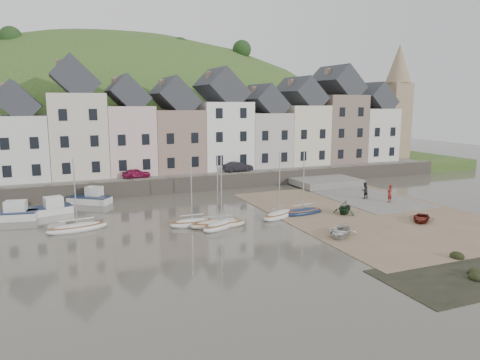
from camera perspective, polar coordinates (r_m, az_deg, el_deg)
name	(u,v)px	position (r m, az deg, el deg)	size (l,w,h in m)	color
ground	(266,225)	(39.05, 3.36, -5.75)	(160.00, 160.00, 0.00)	#4C453B
quay_land	(175,167)	(68.57, -8.27, 1.61)	(90.00, 30.00, 1.50)	#325120
quay_street	(197,173)	(57.48, -5.49, 0.88)	(70.00, 7.00, 0.10)	slate
seawall	(206,183)	(54.29, -4.40, -0.33)	(70.00, 1.20, 1.80)	slate
beach	(370,213)	(44.78, 16.19, -4.05)	(18.00, 26.00, 0.06)	brown
slipway	(354,194)	(53.34, 14.25, -1.72)	(8.00, 18.00, 0.12)	slate
hillside	(121,239)	(98.76, -14.84, -7.22)	(134.40, 84.00, 84.00)	#325120
townhouse_terrace	(201,126)	(60.72, -4.94, 6.85)	(61.05, 8.00, 13.93)	white
church_spire	(397,98)	(77.07, 19.34, 9.75)	(4.00, 4.00, 18.00)	#997F60
sailboat_0	(77,228)	(39.66, -19.96, -5.71)	(5.20, 2.42, 6.32)	silver
sailboat_1	(192,223)	(39.00, -6.11, -5.40)	(3.90, 1.55, 6.32)	silver
sailboat_2	(218,224)	(38.43, -2.82, -5.60)	(4.93, 1.95, 6.32)	beige
sailboat_3	(222,225)	(38.23, -2.36, -5.68)	(4.62, 3.62, 6.32)	silver
sailboat_4	(279,215)	(41.62, 4.97, -4.41)	(4.53, 3.38, 6.32)	silver
sailboat_5	(303,212)	(42.99, 7.99, -4.00)	(4.52, 2.07, 6.32)	#14213E
motorboat_0	(48,208)	(46.18, -23.20, -3.34)	(4.87, 2.81, 1.70)	silver
motorboat_1	(9,214)	(45.55, -27.29, -3.83)	(5.37, 2.62, 1.70)	silver
motorboat_2	(91,198)	(49.64, -18.45, -2.16)	(4.59, 3.94, 1.70)	silver
rowboat_white	(340,232)	(36.50, 12.55, -6.45)	(2.33, 3.26, 0.68)	beige
rowboat_green	(345,207)	(43.53, 13.14, -3.41)	(2.08, 2.41, 1.27)	#17341C
rowboat_red	(421,218)	(42.93, 22.01, -4.52)	(2.15, 3.00, 0.62)	maroon
person_red	(390,193)	(49.59, 18.47, -1.62)	(0.68, 0.45, 1.87)	maroon
person_dark	(365,190)	(50.77, 15.54, -1.26)	(0.86, 0.67, 1.78)	black
car_left	(136,173)	(54.70, -13.02, 0.85)	(1.32, 3.27, 1.11)	maroon
car_right	(238,167)	(58.15, -0.29, 1.72)	(1.37, 3.92, 1.29)	black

